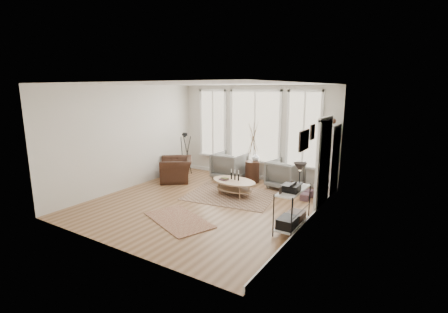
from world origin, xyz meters
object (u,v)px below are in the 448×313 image
Objects in this scene: armchair_right at (285,174)px; accent_chair at (176,169)px; low_shelf at (293,205)px; coffee_table at (234,184)px; armchair_left at (230,166)px; side_table at (253,154)px; bookcase at (329,160)px.

armchair_right is 0.82× the size of accent_chair.
low_shelf is 1.47× the size of armchair_right.
accent_chair is at bearing 172.80° from coffee_table.
armchair_left is at bearing 139.77° from low_shelf.
low_shelf is at bearing 123.44° from armchair_right.
armchair_right is at bearing 70.12° from accent_chair.
armchair_left reaches higher than armchair_right.
side_table is 2.39m from accent_chair.
armchair_left is at bearing 179.78° from bookcase.
bookcase is at bearing -171.96° from armchair_right.
coffee_table is at bearing -84.16° from side_table.
coffee_table is 1.48m from side_table.
bookcase is 1.49× the size of coffee_table.
armchair_left reaches higher than accent_chair.
bookcase is 1.13× the size of side_table.
armchair_right is at bearing 114.35° from low_shelf.
coffee_table is at bearing 125.10° from armchair_left.
accent_chair is at bearing -166.82° from bookcase.
side_table reaches higher than armchair_left.
low_shelf is 0.72× the size of side_table.
bookcase reaches higher than accent_chair.
armchair_left is at bearing 124.81° from coffee_table.
low_shelf is at bearing -49.29° from side_table.
coffee_table is 0.76× the size of side_table.
side_table is at bearing 6.91° from armchair_right.
bookcase reaches higher than low_shelf.
armchair_right is at bearing 178.95° from bookcase.
coffee_table is 1.56× the size of armchair_right.
low_shelf reaches higher than accent_chair.
armchair_right is 0.49× the size of side_table.
armchair_left is 1.66m from accent_chair.
bookcase is 4.50m from accent_chair.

